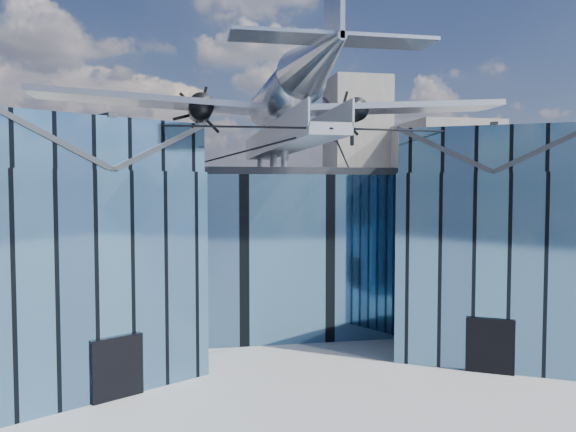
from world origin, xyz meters
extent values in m
plane|color=gray|center=(0.00, 0.00, 0.00)|extent=(120.00, 120.00, 0.00)
cube|color=teal|center=(0.00, 9.00, 4.75)|extent=(28.00, 14.00, 9.50)
cube|color=#26292E|center=(0.00, 9.00, 9.70)|extent=(28.00, 14.00, 0.40)
cube|color=teal|center=(-10.50, -1.00, 4.75)|extent=(11.79, 11.43, 9.50)
cube|color=teal|center=(-10.50, -1.00, 10.60)|extent=(11.56, 11.20, 2.20)
cube|color=#26292E|center=(-12.45, -2.12, 10.60)|extent=(7.98, 9.23, 2.40)
cube|color=#26292E|center=(-8.55, 0.12, 10.60)|extent=(7.98, 9.23, 2.40)
cube|color=#26292E|center=(-10.50, -1.00, 11.75)|extent=(4.30, 7.10, 0.18)
cube|color=black|center=(-8.48, -4.51, 1.30)|extent=(2.03, 1.32, 2.60)
cube|color=black|center=(-6.60, 1.25, 4.75)|extent=(0.34, 0.34, 9.50)
cube|color=teal|center=(10.50, -1.00, 4.75)|extent=(11.79, 11.43, 9.50)
cube|color=teal|center=(10.50, -1.00, 10.60)|extent=(11.56, 11.20, 2.20)
cube|color=#26292E|center=(8.55, 0.12, 10.60)|extent=(7.98, 9.23, 2.40)
cube|color=#26292E|center=(12.45, -2.12, 10.60)|extent=(7.98, 9.23, 2.40)
cube|color=#26292E|center=(10.50, -1.00, 11.75)|extent=(4.30, 7.10, 0.18)
cube|color=black|center=(8.48, -4.51, 1.30)|extent=(2.03, 1.32, 2.60)
cube|color=black|center=(6.60, 1.25, 4.75)|extent=(0.34, 0.34, 9.50)
cube|color=#999EA6|center=(0.00, 3.50, 11.10)|extent=(1.80, 21.00, 0.50)
cube|color=#999EA6|center=(-0.90, 3.50, 11.75)|extent=(0.08, 21.00, 1.10)
cube|color=#999EA6|center=(0.90, 3.50, 11.75)|extent=(0.08, 21.00, 1.10)
cylinder|color=#999EA6|center=(0.00, 13.00, 10.43)|extent=(0.44, 0.44, 1.35)
cylinder|color=#999EA6|center=(0.00, 7.00, 10.43)|extent=(0.44, 0.44, 1.35)
cylinder|color=#999EA6|center=(0.00, 3.00, 10.43)|extent=(0.44, 0.44, 1.35)
cylinder|color=#999EA6|center=(0.00, 4.00, 12.05)|extent=(0.70, 0.70, 1.40)
cylinder|color=black|center=(-5.25, -4.00, 11.40)|extent=(10.55, 6.08, 0.69)
cylinder|color=black|center=(5.25, -4.00, 11.40)|extent=(10.55, 6.08, 0.69)
cylinder|color=black|center=(-3.00, 1.50, 10.55)|extent=(6.09, 17.04, 1.19)
cylinder|color=black|center=(3.00, 1.50, 10.55)|extent=(6.09, 17.04, 1.19)
cylinder|color=#A4A9B1|center=(0.00, 4.00, 14.00)|extent=(2.50, 11.00, 2.50)
sphere|color=#A4A9B1|center=(0.00, 9.50, 14.00)|extent=(2.50, 2.50, 2.50)
cube|color=black|center=(0.00, 8.50, 14.69)|extent=(1.60, 1.40, 0.50)
cone|color=#A4A9B1|center=(0.00, -5.00, 14.30)|extent=(2.50, 7.00, 2.50)
cube|color=#A4A9B1|center=(0.00, -7.30, 15.90)|extent=(0.18, 2.40, 3.40)
cube|color=#A4A9B1|center=(0.00, -7.20, 14.50)|extent=(8.00, 1.80, 0.14)
cube|color=#A4A9B1|center=(-7.00, 5.00, 13.70)|extent=(14.00, 3.20, 1.08)
cylinder|color=black|center=(-4.60, 5.60, 13.45)|extent=(1.44, 3.20, 1.44)
cone|color=black|center=(-4.60, 7.40, 13.45)|extent=(0.70, 0.70, 0.70)
cube|color=black|center=(-4.60, 7.55, 13.45)|extent=(1.05, 0.06, 3.33)
cube|color=black|center=(-4.60, 7.55, 13.45)|extent=(2.53, 0.06, 2.53)
cube|color=black|center=(-4.60, 7.55, 13.45)|extent=(3.33, 0.06, 1.05)
cylinder|color=black|center=(-4.60, 5.00, 12.22)|extent=(0.24, 0.24, 1.75)
cube|color=#A4A9B1|center=(7.00, 5.00, 13.70)|extent=(14.00, 3.20, 1.08)
cylinder|color=black|center=(4.60, 5.60, 13.45)|extent=(1.44, 3.20, 1.44)
cone|color=black|center=(4.60, 7.40, 13.45)|extent=(0.70, 0.70, 0.70)
cube|color=black|center=(4.60, 7.55, 13.45)|extent=(1.05, 0.06, 3.33)
cube|color=black|center=(4.60, 7.55, 13.45)|extent=(2.53, 0.06, 2.53)
cube|color=black|center=(4.60, 7.55, 13.45)|extent=(3.33, 0.06, 1.05)
cylinder|color=black|center=(4.60, 5.00, 12.22)|extent=(0.24, 0.24, 1.75)
cube|color=slate|center=(32.00, 48.00, 9.00)|extent=(12.00, 14.00, 18.00)
cube|color=slate|center=(-20.00, 55.00, 7.00)|extent=(14.00, 10.00, 14.00)
cube|color=slate|center=(22.00, 58.00, 13.00)|extent=(9.00, 9.00, 26.00)
cylinder|color=black|center=(21.28, 6.46, 1.43)|extent=(0.48, 0.48, 2.85)
sphere|color=#1F4A1A|center=(21.28, 6.46, 3.97)|extent=(4.49, 4.49, 3.73)
camera|label=1|loc=(-5.84, -28.36, 8.82)|focal=35.00mm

